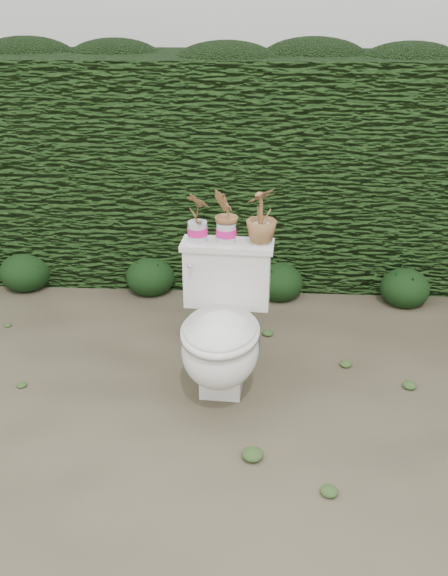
# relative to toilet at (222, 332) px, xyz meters

# --- Properties ---
(ground) EXTENTS (60.00, 60.00, 0.00)m
(ground) POSITION_rel_toilet_xyz_m (-0.13, 0.10, -0.36)
(ground) COLOR brown
(ground) RESTS_ON ground
(hedge) EXTENTS (8.00, 1.00, 1.60)m
(hedge) POSITION_rel_toilet_xyz_m (-0.13, 1.70, 0.44)
(hedge) COLOR #254617
(hedge) RESTS_ON ground
(toilet) EXTENTS (0.51, 0.71, 0.78)m
(toilet) POSITION_rel_toilet_xyz_m (0.00, 0.00, 0.00)
(toilet) COLOR silver
(toilet) RESTS_ON ground
(potted_plant_left) EXTENTS (0.17, 0.16, 0.26)m
(potted_plant_left) POSITION_rel_toilet_xyz_m (-0.15, 0.25, 0.55)
(potted_plant_left) COLOR #357B26
(potted_plant_left) RESTS_ON toilet
(potted_plant_center) EXTENTS (0.13, 0.16, 0.28)m
(potted_plant_center) POSITION_rel_toilet_xyz_m (0.01, 0.24, 0.56)
(potted_plant_center) COLOR #357B26
(potted_plant_center) RESTS_ON toilet
(potted_plant_right) EXTENTS (0.23, 0.23, 0.29)m
(potted_plant_right) POSITION_rel_toilet_xyz_m (0.20, 0.23, 0.57)
(potted_plant_right) COLOR #357B26
(potted_plant_right) RESTS_ON toilet
(liriope_clump_1) EXTENTS (0.37, 0.37, 0.30)m
(liriope_clump_1) POSITION_rel_toilet_xyz_m (-1.53, 1.21, -0.21)
(liriope_clump_1) COLOR black
(liriope_clump_1) RESTS_ON ground
(liriope_clump_2) EXTENTS (0.36, 0.36, 0.29)m
(liriope_clump_2) POSITION_rel_toilet_xyz_m (-0.59, 1.19, -0.21)
(liriope_clump_2) COLOR black
(liriope_clump_2) RESTS_ON ground
(liriope_clump_3) EXTENTS (0.34, 0.34, 0.27)m
(liriope_clump_3) POSITION_rel_toilet_xyz_m (0.35, 1.15, -0.22)
(liriope_clump_3) COLOR black
(liriope_clump_3) RESTS_ON ground
(liriope_clump_4) EXTENTS (0.34, 0.34, 0.28)m
(liriope_clump_4) POSITION_rel_toilet_xyz_m (1.23, 1.10, -0.22)
(liriope_clump_4) COLOR black
(liriope_clump_4) RESTS_ON ground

